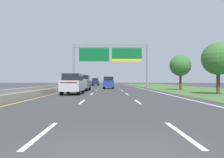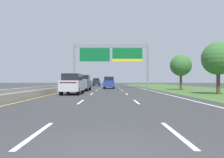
# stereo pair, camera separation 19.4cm
# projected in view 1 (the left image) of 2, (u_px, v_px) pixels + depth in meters

# --- Properties ---
(ground_plane) EXTENTS (220.00, 220.00, 0.00)m
(ground_plane) POSITION_uv_depth(u_px,v_px,m) (109.00, 89.00, 39.49)
(ground_plane) COLOR #333335
(lane_striping) EXTENTS (11.96, 106.00, 0.01)m
(lane_striping) POSITION_uv_depth(u_px,v_px,m) (109.00, 89.00, 39.03)
(lane_striping) COLOR white
(lane_striping) RESTS_ON ground
(grass_verge_right) EXTENTS (14.00, 110.00, 0.02)m
(grass_verge_right) POSITION_uv_depth(u_px,v_px,m) (188.00, 89.00, 39.71)
(grass_verge_right) COLOR #3D602D
(grass_verge_right) RESTS_ON ground
(median_barrier_concrete) EXTENTS (0.60, 110.00, 0.85)m
(median_barrier_concrete) POSITION_uv_depth(u_px,v_px,m) (71.00, 87.00, 39.39)
(median_barrier_concrete) COLOR #A8A399
(median_barrier_concrete) RESTS_ON ground
(overhead_sign_gantry) EXTENTS (15.06, 0.42, 8.82)m
(overhead_sign_gantry) POSITION_uv_depth(u_px,v_px,m) (110.00, 56.00, 45.09)
(overhead_sign_gantry) COLOR gray
(overhead_sign_gantry) RESTS_ON ground
(pickup_truck_grey) EXTENTS (2.16, 5.46, 2.20)m
(pickup_truck_grey) POSITION_uv_depth(u_px,v_px,m) (82.00, 83.00, 31.47)
(pickup_truck_grey) COLOR slate
(pickup_truck_grey) RESTS_ON ground
(car_silver_left_lane_suv) EXTENTS (1.99, 4.74, 2.11)m
(car_silver_left_lane_suv) POSITION_uv_depth(u_px,v_px,m) (73.00, 84.00, 23.27)
(car_silver_left_lane_suv) COLOR #B2B5BA
(car_silver_left_lane_suv) RESTS_ON ground
(car_navy_left_lane_suv) EXTENTS (2.00, 4.74, 2.11)m
(car_navy_left_lane_suv) POSITION_uv_depth(u_px,v_px,m) (96.00, 82.00, 64.49)
(car_navy_left_lane_suv) COLOR #161E47
(car_navy_left_lane_suv) RESTS_ON ground
(car_blue_centre_lane_suv) EXTENTS (1.96, 4.72, 2.11)m
(car_blue_centre_lane_suv) POSITION_uv_depth(u_px,v_px,m) (109.00, 82.00, 40.25)
(car_blue_centre_lane_suv) COLOR navy
(car_blue_centre_lane_suv) RESTS_ON ground
(roadside_tree_near) EXTENTS (3.37, 3.37, 5.38)m
(roadside_tree_near) POSITION_uv_depth(u_px,v_px,m) (218.00, 59.00, 23.36)
(roadside_tree_near) COLOR #4C3823
(roadside_tree_near) RESTS_ON ground
(roadside_tree_mid) EXTENTS (3.22, 3.22, 5.34)m
(roadside_tree_mid) POSITION_uv_depth(u_px,v_px,m) (180.00, 66.00, 34.31)
(roadside_tree_mid) COLOR #4C3823
(roadside_tree_mid) RESTS_ON ground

